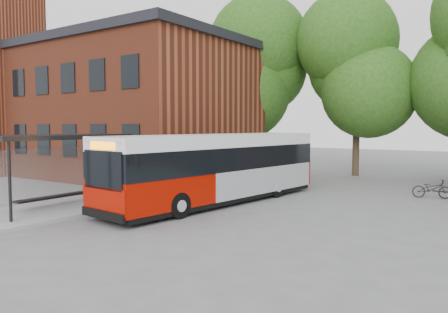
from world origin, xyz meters
The scene contains 8 objects.
ground centered at (0.00, 0.00, 0.00)m, with size 100.00×100.00×0.00m, color #5E5D60.
station_building centered at (-13.00, 9.00, 4.25)m, with size 18.40×10.40×8.50m, color brown, non-canonical shape.
clock_tower centered at (-19.00, 5.00, 9.10)m, with size 5.20×5.20×18.20m, color brown, non-canonical shape.
bus_shelter centered at (-4.50, -1.00, 1.45)m, with size 3.60×7.00×2.90m, color black, non-canonical shape.
tree_0 centered at (-6.00, 16.00, 5.50)m, with size 7.92×7.92×11.00m, color #214813, non-canonical shape.
tree_1 centered at (1.00, 17.00, 5.20)m, with size 7.92×7.92×10.40m, color #214813, non-canonical shape.
city_bus centered at (-0.49, 3.80, 1.42)m, with size 2.39×11.21×2.85m, color #A20C00, non-canonical shape.
bicycle_0 centered at (6.61, 10.14, 0.42)m, with size 0.56×1.62×0.85m, color black.
Camera 1 is at (9.90, -10.86, 3.19)m, focal length 35.00 mm.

